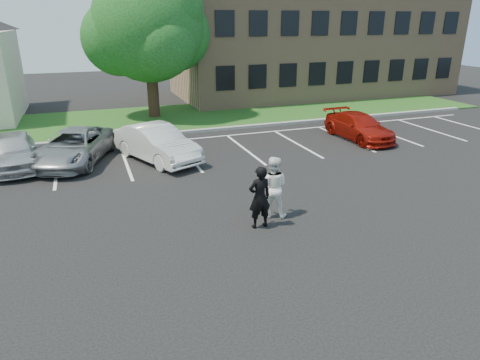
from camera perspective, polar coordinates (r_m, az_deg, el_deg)
name	(u,v)px	position (r m, az deg, el deg)	size (l,w,h in m)	color
ground_plane	(252,231)	(12.72, 1.56, -6.78)	(90.00, 90.00, 0.00)	black
curb	(171,133)	(23.59, -9.25, 6.19)	(40.00, 0.30, 0.15)	gray
grass_strip	(158,119)	(27.43, -10.91, 8.03)	(44.00, 8.00, 0.08)	#25491A
stall_lines	(211,147)	(21.05, -3.85, 4.46)	(34.00, 5.36, 0.01)	silver
office_building	(313,41)	(37.26, 9.66, 17.76)	(22.40, 10.40, 8.30)	tan
tree	(150,28)	(27.56, -11.96, 19.17)	(7.80, 7.20, 8.80)	black
man_black_suit	(260,197)	(12.56, 2.64, -2.33)	(0.70, 0.46, 1.92)	black
man_white_shirt	(273,187)	(13.30, 4.37, -0.91)	(0.95, 0.74, 1.96)	white
car_silver_west	(14,151)	(20.09, -27.96, 3.44)	(1.75, 4.34, 1.48)	silver
car_silver_minivan	(74,147)	(19.83, -21.23, 4.18)	(2.35, 5.10, 1.42)	#96989C
car_white_sedan	(157,143)	(19.08, -11.06, 4.83)	(1.65, 4.73, 1.56)	silver
car_red_compact	(359,127)	(23.08, 15.56, 6.87)	(1.84, 4.52, 1.31)	#98140A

